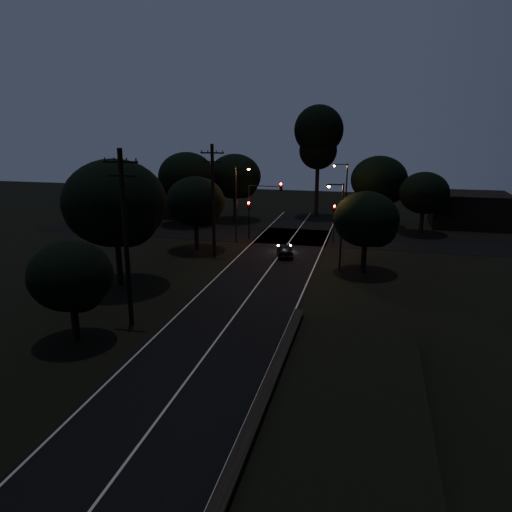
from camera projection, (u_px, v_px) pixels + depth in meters
The scene contains 22 objects.
road_surface at pixel (274, 262), 45.55m from camera, with size 60.00×70.00×0.03m.
retaining_wall at pixel (333, 477), 17.26m from camera, with size 6.93×26.00×1.60m.
utility_pole_mid at pixel (126, 236), 30.26m from camera, with size 2.20×0.30×11.00m.
utility_pole_far at pixel (213, 199), 46.28m from camera, with size 2.20×0.30×10.50m.
tree_left_b at pixel (72, 278), 28.24m from camera, with size 4.75×4.75×6.04m.
tree_left_c at pixel (117, 206), 37.46m from camera, with size 7.78×7.78×9.83m.
tree_left_d at pixel (197, 203), 48.76m from camera, with size 5.76×5.76×7.31m.
tree_far_nw at pixel (236, 178), 63.66m from camera, with size 6.69×6.69×8.48m.
tree_far_w at pixel (188, 178), 60.95m from camera, with size 6.95×6.95×8.87m.
tree_far_ne at pixel (381, 181), 59.63m from camera, with size 6.73×6.73×8.51m.
tree_far_e at pixel (426, 194), 55.98m from camera, with size 5.53×5.53×7.02m.
tree_right_a at pixel (368, 221), 41.38m from camera, with size 5.44×5.44×6.92m.
tall_pine at pixel (319, 137), 64.98m from camera, with size 6.41×6.41×14.56m.
building_left at pixel (163, 198), 69.05m from camera, with size 10.00×8.00×4.40m, color black.
building_right at pixel (469, 209), 61.09m from camera, with size 9.00×7.00×4.00m, color black.
signal_left at pixel (249, 213), 54.16m from camera, with size 0.28×0.35×4.10m.
signal_right at pixel (334, 217), 52.10m from camera, with size 0.28×0.35×4.10m.
signal_mast at pixel (264, 200), 53.39m from camera, with size 3.70×0.35×6.25m.
streetlight_a at pixel (238, 199), 51.98m from camera, with size 1.66×0.26×8.00m.
streetlight_b at pixel (344, 194), 55.23m from camera, with size 1.66×0.26×8.00m.
streetlight_c at pixel (340, 221), 42.05m from camera, with size 1.46×0.26×7.50m.
car at pixel (285, 250), 47.48m from camera, with size 1.45×3.61×1.23m, color black.
Camera 1 is at (8.55, -11.86, 12.53)m, focal length 35.00 mm.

